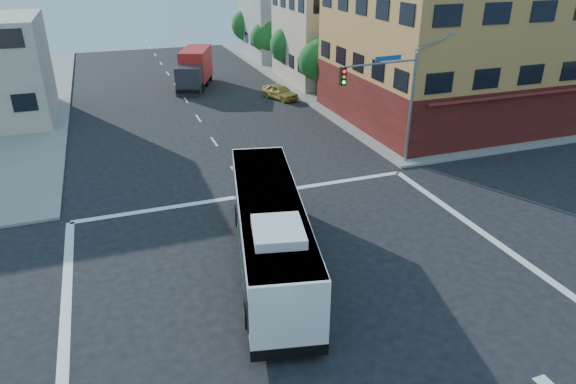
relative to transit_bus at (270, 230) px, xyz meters
name	(u,v)px	position (x,y,z in m)	size (l,w,h in m)	color
ground	(315,290)	(1.15, -2.34, -1.76)	(120.00, 120.00, 0.00)	black
sidewalk_ne	(473,65)	(36.15, 32.66, -1.69)	(50.00, 50.00, 0.15)	gray
corner_building_ne	(462,43)	(21.14, 16.14, 4.13)	(18.10, 15.44, 14.00)	#B57941
building_east_near	(342,36)	(18.13, 31.64, 2.74)	(12.06, 10.06, 9.00)	#C6B197
building_east_far	(294,16)	(18.13, 45.64, 3.24)	(12.06, 10.06, 10.00)	#ADACA7
signal_mast_ne	(390,90)	(10.23, 8.28, 3.22)	(7.91, 1.13, 8.07)	gray
street_tree_a	(319,58)	(13.05, 25.59, 1.82)	(3.60, 3.60, 5.53)	#331F12
street_tree_b	(289,43)	(13.05, 33.59, 1.99)	(3.80, 3.80, 5.79)	#331F12
street_tree_c	(266,35)	(13.05, 41.59, 1.70)	(3.40, 3.40, 5.29)	#331F12
street_tree_d	(248,23)	(13.05, 49.59, 2.12)	(4.00, 4.00, 6.03)	#331F12
transit_bus	(270,230)	(0.00, 0.00, 0.00)	(5.07, 12.46, 3.61)	black
box_truck	(195,69)	(2.96, 33.41, -0.01)	(5.00, 8.33, 3.61)	#2A2A2F
parked_car	(280,92)	(9.46, 26.17, -1.10)	(1.58, 3.92, 1.34)	gold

